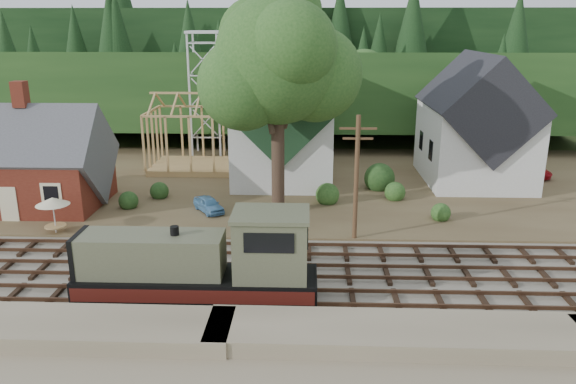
{
  "coord_description": "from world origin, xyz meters",
  "views": [
    {
      "loc": [
        3.99,
        -27.61,
        13.19
      ],
      "look_at": [
        2.83,
        6.0,
        3.0
      ],
      "focal_mm": 35.0,
      "sensor_mm": 36.0,
      "label": 1
    }
  ],
  "objects_px": {
    "car_blue": "(209,204)",
    "locomotive": "(205,265)",
    "patio_set": "(53,203)",
    "car_red": "(524,170)"
  },
  "relations": [
    {
      "from": "locomotive",
      "to": "car_blue",
      "type": "distance_m",
      "value": 13.16
    },
    {
      "from": "car_blue",
      "to": "patio_set",
      "type": "xyz_separation_m",
      "value": [
        -9.09,
        -4.43,
        1.45
      ]
    },
    {
      "from": "locomotive",
      "to": "car_blue",
      "type": "bearing_deg",
      "value": 99.21
    },
    {
      "from": "car_red",
      "to": "locomotive",
      "type": "bearing_deg",
      "value": 150.29
    },
    {
      "from": "car_blue",
      "to": "patio_set",
      "type": "relative_size",
      "value": 1.34
    },
    {
      "from": "car_red",
      "to": "patio_set",
      "type": "relative_size",
      "value": 1.92
    },
    {
      "from": "locomotive",
      "to": "patio_set",
      "type": "relative_size",
      "value": 4.89
    },
    {
      "from": "locomotive",
      "to": "patio_set",
      "type": "distance_m",
      "value": 14.05
    },
    {
      "from": "car_blue",
      "to": "locomotive",
      "type": "bearing_deg",
      "value": -115.02
    },
    {
      "from": "patio_set",
      "to": "locomotive",
      "type": "bearing_deg",
      "value": -37.23
    }
  ]
}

